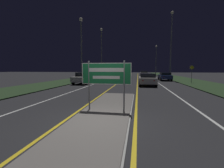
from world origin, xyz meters
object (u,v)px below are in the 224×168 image
Objects in this scene: highway_sign at (106,76)px; streetlight_left_near at (81,43)px; streetlight_right_near at (171,40)px; warning_sign at (192,72)px; car_receding_1 at (165,76)px; car_approaching_0 at (84,78)px; streetlight_left_far at (101,46)px; car_receding_2 at (144,73)px; car_receding_0 at (147,79)px; streetlight_right_far at (156,57)px.

streetlight_left_near is at bearing 115.18° from highway_sign.
streetlight_right_near is 4.73× the size of warning_sign.
streetlight_right_near is (13.03, 5.78, 1.01)m from streetlight_left_near.
car_approaching_0 is (-11.55, -7.52, 0.05)m from car_receding_1.
car_receding_1 is (12.32, 6.09, -4.83)m from streetlight_left_near.
car_approaching_0 is at bearing -167.43° from warning_sign.
car_receding_2 is (8.97, 8.40, -5.76)m from streetlight_left_far.
car_receding_1 is 12.98m from car_receding_2.
streetlight_left_near reaches higher than car_receding_0.
car_receding_2 is 1.13× the size of car_approaching_0.
streetlight_left_far is at bearing 160.34° from streetlight_right_near.
streetlight_right_far is at bearing 56.50° from car_receding_2.
car_approaching_0 is at bearing -61.59° from streetlight_left_near.
highway_sign is at bearing -65.21° from car_approaching_0.
streetlight_left_far reaches higher than car_receding_1.
highway_sign is 0.52× the size of car_approaching_0.
car_receding_2 is (-3.73, 12.94, -5.80)m from streetlight_right_near.
highway_sign reaches higher than car_receding_2.
highway_sign is 20.69m from car_receding_1.
streetlight_left_far is at bearing -136.89° from car_receding_2.
streetlight_left_far is 2.41× the size of car_approaching_0.
car_receding_2 is (0.37, 20.91, 0.02)m from car_receding_0.
streetlight_right_far is at bearing 64.69° from car_approaching_0.
streetlight_left_near is at bearing -153.70° from car_receding_1.
car_approaching_0 is at bearing -146.94° from car_receding_1.
streetlight_left_far reaches higher than highway_sign.
streetlight_left_far is 1.19× the size of streetlight_right_far.
streetlight_right_far reaches higher than highway_sign.
streetlight_right_far is 26.87m from car_receding_0.
car_receding_0 is 8.95m from car_receding_1.
streetlight_right_far is (6.35, 37.74, 3.60)m from highway_sign.
car_receding_0 reaches higher than car_receding_1.
car_approaching_0 reaches higher than car_receding_1.
highway_sign is 21.17m from streetlight_right_near.
highway_sign reaches higher than car_approaching_0.
car_receding_2 is (-3.50, -5.29, -4.48)m from streetlight_right_far.
car_receding_2 is 21.88m from car_approaching_0.
car_approaching_0 is (-12.03, -25.43, -4.48)m from streetlight_right_far.
highway_sign is at bearing -75.72° from streetlight_left_far.
car_receding_1 is (3.38, 8.29, -0.02)m from car_receding_0.
highway_sign is 0.52× the size of car_receding_1.
car_approaching_0 is at bearing -115.31° from streetlight_right_far.
streetlight_right_far is (12.47, 13.68, -1.27)m from streetlight_left_far.
car_receding_1 is (-0.48, -17.92, -4.53)m from streetlight_right_far.
streetlight_right_near is at bearing 23.92° from streetlight_left_near.
highway_sign is 32.59m from car_receding_2.
streetlight_left_near is at bearing 166.19° from car_receding_0.
highway_sign is at bearing -99.55° from streetlight_right_far.
streetlight_right_far reaches higher than car_receding_2.
streetlight_left_far is 17.77m from warning_sign.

